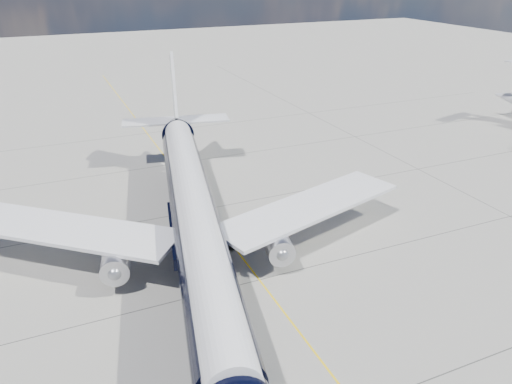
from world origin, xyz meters
TOP-DOWN VIEW (x-y plane):
  - ground at (0.00, 30.00)m, footprint 320.00×320.00m
  - taxiway_centerline at (0.00, 25.00)m, footprint 0.16×160.00m
  - main_airliner at (-3.66, 16.87)m, footprint 42.56×52.47m

SIDE VIEW (x-z plane):
  - ground at x=0.00m, z-range 0.00..0.00m
  - taxiway_centerline at x=0.00m, z-range 0.00..0.01m
  - main_airliner at x=-3.66m, z-range -2.90..12.38m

